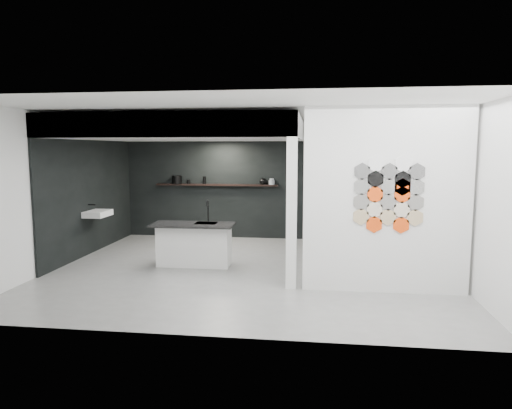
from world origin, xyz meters
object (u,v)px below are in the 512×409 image
object	(u,v)px
kettle	(263,181)
glass_vase	(272,181)
stockpot	(177,180)
utensil_cup	(189,182)
glass_bowl	(272,182)
partition_panel	(386,201)
kitchen_island	(194,244)
wall_basin	(98,214)
bottle_dark	(204,180)

from	to	relation	value
kettle	glass_vase	bearing A→B (deg)	1.19
stockpot	kettle	bearing A→B (deg)	0.00
utensil_cup	glass_bowl	bearing A→B (deg)	0.00
partition_panel	kitchen_island	world-z (taller)	partition_panel
stockpot	utensil_cup	size ratio (longest dim) A/B	2.37
wall_basin	bottle_dark	xyz separation A→B (m)	(1.74, 2.07, 0.56)
wall_basin	utensil_cup	world-z (taller)	utensil_cup
glass_vase	utensil_cup	world-z (taller)	glass_vase
stockpot	bottle_dark	bearing A→B (deg)	0.00
kitchen_island	partition_panel	bearing A→B (deg)	-20.41
wall_basin	glass_vase	distance (m)	4.01
partition_panel	utensil_cup	bearing A→B (deg)	136.82
wall_basin	glass_bowl	xyz separation A→B (m)	(3.39, 2.07, 0.52)
wall_basin	utensil_cup	size ratio (longest dim) A/B	5.93
stockpot	utensil_cup	distance (m)	0.29
kettle	utensil_cup	distance (m)	1.84
kettle	glass_bowl	world-z (taller)	kettle
kettle	utensil_cup	size ratio (longest dim) A/B	1.81
kitchen_island	glass_vase	bearing A→B (deg)	65.33
glass_vase	kettle	bearing A→B (deg)	180.00
kettle	glass_vase	size ratio (longest dim) A/B	1.21
partition_panel	wall_basin	bearing A→B (deg)	161.77
kitchen_island	kettle	distance (m)	3.04
kitchen_island	utensil_cup	world-z (taller)	utensil_cup
kitchen_island	stockpot	xyz separation A→B (m)	(-1.14, 2.70, 1.01)
glass_bowl	glass_vase	world-z (taller)	glass_vase
wall_basin	stockpot	size ratio (longest dim) A/B	2.50
wall_basin	utensil_cup	bearing A→B (deg)	56.91
glass_vase	utensil_cup	xyz separation A→B (m)	(-2.04, 0.00, -0.03)
glass_bowl	glass_vase	size ratio (longest dim) A/B	0.96
kitchen_island	glass_bowl	size ratio (longest dim) A/B	10.45
glass_bowl	stockpot	bearing A→B (deg)	180.00
glass_bowl	bottle_dark	distance (m)	1.65
stockpot	glass_bowl	world-z (taller)	stockpot
partition_panel	stockpot	bearing A→B (deg)	138.77
kitchen_island	utensil_cup	bearing A→B (deg)	106.64
kitchen_island	stockpot	distance (m)	3.10
glass_vase	kitchen_island	bearing A→B (deg)	-113.85
stockpot	bottle_dark	xyz separation A→B (m)	(0.69, 0.00, -0.01)
partition_panel	kitchen_island	distance (m)	3.61
kitchen_island	glass_vase	distance (m)	3.11
glass_vase	utensil_cup	size ratio (longest dim) A/B	1.50
glass_bowl	glass_vase	distance (m)	0.02
wall_basin	bottle_dark	size ratio (longest dim) A/B	3.29
partition_panel	wall_basin	xyz separation A→B (m)	(-5.46, 1.80, -0.55)
kitchen_island	bottle_dark	size ratio (longest dim) A/B	8.35
utensil_cup	bottle_dark	bearing A→B (deg)	0.00
bottle_dark	stockpot	bearing A→B (deg)	180.00
stockpot	kettle	xyz separation A→B (m)	(2.13, 0.00, -0.02)
wall_basin	kitchen_island	xyz separation A→B (m)	(2.20, -0.64, -0.44)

